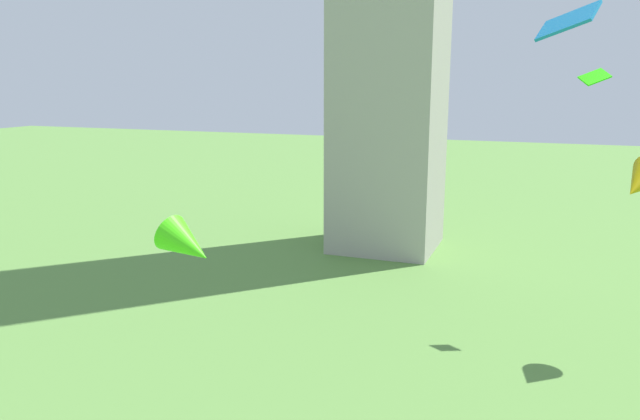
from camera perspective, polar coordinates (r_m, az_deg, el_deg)
The scene contains 3 objects.
kite_flying_0 at distance 29.54m, azimuth 24.40°, elevation 11.31°, with size 1.39×1.09×0.80m.
kite_flying_2 at distance 14.51m, azimuth 22.26°, elevation 16.10°, with size 1.30×1.26×0.86m.
kite_flying_5 at distance 15.56m, azimuth -12.31°, elevation -3.25°, with size 1.84×1.36×1.41m.
Camera 1 is at (3.86, 1.42, 11.11)m, focal length 34.06 mm.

